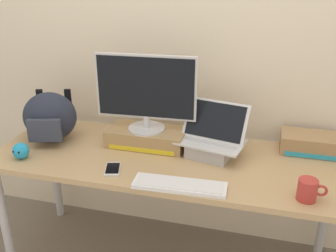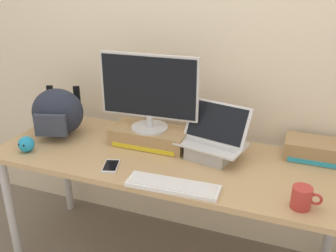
% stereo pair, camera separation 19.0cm
% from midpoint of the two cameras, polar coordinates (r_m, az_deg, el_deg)
% --- Properties ---
extents(back_wall, '(7.00, 0.10, 2.60)m').
position_cam_midpoint_polar(back_wall, '(2.30, 0.44, 13.20)').
color(back_wall, beige).
rests_on(back_wall, ground).
extents(desk, '(1.88, 0.68, 0.73)m').
position_cam_midpoint_polar(desk, '(2.12, -2.58, -6.30)').
color(desk, tan).
rests_on(desk, ground).
extents(toner_box_yellow, '(0.43, 0.22, 0.10)m').
position_cam_midpoint_polar(toner_box_yellow, '(2.21, -5.57, -1.66)').
color(toner_box_yellow, '#A88456').
rests_on(toner_box_yellow, desk).
extents(desktop_monitor, '(0.55, 0.20, 0.42)m').
position_cam_midpoint_polar(desktop_monitor, '(2.11, -5.86, 4.89)').
color(desktop_monitor, silver).
rests_on(desktop_monitor, toner_box_yellow).
extents(open_laptop, '(0.39, 0.29, 0.28)m').
position_cam_midpoint_polar(open_laptop, '(2.08, 3.76, -2.67)').
color(open_laptop, '#ADADB2').
rests_on(open_laptop, desk).
extents(external_keyboard, '(0.44, 0.14, 0.02)m').
position_cam_midpoint_polar(external_keyboard, '(1.82, -1.32, -8.74)').
color(external_keyboard, white).
rests_on(external_keyboard, desk).
extents(messenger_backpack, '(0.36, 0.33, 0.28)m').
position_cam_midpoint_polar(messenger_backpack, '(2.35, -19.14, 1.23)').
color(messenger_backpack, '#232838').
rests_on(messenger_backpack, desk).
extents(coffee_mug, '(0.13, 0.09, 0.10)m').
position_cam_midpoint_polar(coffee_mug, '(1.79, 16.94, -9.01)').
color(coffee_mug, '#B2332D').
rests_on(coffee_mug, desk).
extents(cell_phone, '(0.11, 0.15, 0.01)m').
position_cam_midpoint_polar(cell_phone, '(1.99, -10.83, -6.27)').
color(cell_phone, silver).
rests_on(cell_phone, desk).
extents(plush_toy, '(0.09, 0.09, 0.09)m').
position_cam_midpoint_polar(plush_toy, '(2.23, -23.08, -3.43)').
color(plush_toy, '#2393CC').
rests_on(plush_toy, desk).
extents(toner_box_cyan, '(0.32, 0.18, 0.10)m').
position_cam_midpoint_polar(toner_box_cyan, '(2.22, 17.90, -2.49)').
color(toner_box_cyan, '#9E7A51').
rests_on(toner_box_cyan, desk).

